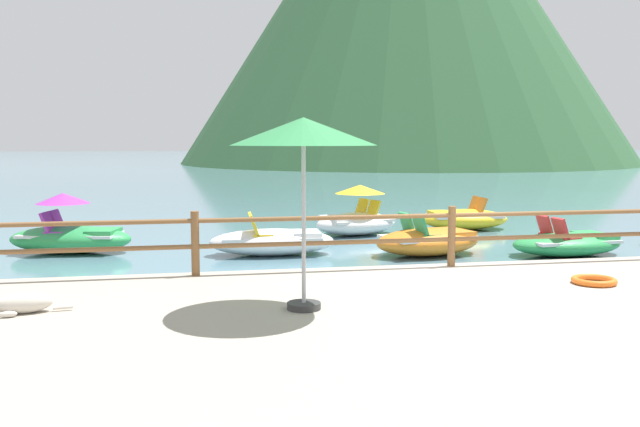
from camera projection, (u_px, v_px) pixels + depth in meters
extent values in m
plane|color=slate|center=(246.00, 174.00, 48.44)|extent=(200.00, 200.00, 0.00)
cube|color=#A39989|center=(585.00, 349.00, 7.22)|extent=(28.00, 8.00, 0.40)
cylinder|color=brown|center=(195.00, 243.00, 10.06)|extent=(0.12, 0.12, 0.95)
cylinder|color=brown|center=(452.00, 236.00, 10.81)|extent=(0.12, 0.12, 0.95)
cylinder|color=brown|center=(452.00, 215.00, 10.77)|extent=(23.80, 0.07, 0.07)
cylinder|color=brown|center=(452.00, 239.00, 10.81)|extent=(23.80, 0.07, 0.07)
cylinder|color=#B2B2B7|center=(304.00, 225.00, 8.00)|extent=(0.05, 0.05, 2.00)
cone|color=#338E4C|center=(303.00, 131.00, 7.88)|extent=(1.70, 1.70, 0.32)
cylinder|color=#333333|center=(304.00, 306.00, 8.10)|extent=(0.40, 0.40, 0.08)
ellipsoid|color=beige|center=(24.00, 303.00, 7.90)|extent=(0.67, 0.36, 0.24)
cylinder|color=beige|center=(63.00, 307.00, 8.02)|extent=(0.22, 0.08, 0.04)
ellipsoid|color=beige|center=(10.00, 308.00, 8.00)|extent=(0.21, 0.10, 0.07)
ellipsoid|color=beige|center=(8.00, 314.00, 7.71)|extent=(0.21, 0.10, 0.07)
torus|color=orange|center=(594.00, 281.00, 9.52)|extent=(0.61, 0.61, 0.09)
ellipsoid|color=white|center=(272.00, 242.00, 14.28)|extent=(2.65, 1.28, 0.54)
cube|color=silver|center=(272.00, 237.00, 14.27)|extent=(2.07, 1.04, 0.06)
cube|color=yellow|center=(263.00, 236.00, 14.02)|extent=(0.42, 0.42, 0.08)
cube|color=yellow|center=(254.00, 225.00, 13.97)|extent=(0.23, 0.41, 0.43)
cube|color=yellow|center=(262.00, 233.00, 14.46)|extent=(0.42, 0.42, 0.08)
cube|color=yellow|center=(253.00, 223.00, 14.42)|extent=(0.23, 0.41, 0.43)
cube|color=white|center=(306.00, 234.00, 14.36)|extent=(0.61, 0.82, 0.12)
ellipsoid|color=green|center=(71.00, 239.00, 14.55)|extent=(2.76, 1.69, 0.58)
cube|color=silver|center=(70.00, 235.00, 14.54)|extent=(2.17, 1.36, 0.06)
cube|color=purple|center=(57.00, 233.00, 14.30)|extent=(0.48, 0.48, 0.08)
cube|color=purple|center=(48.00, 222.00, 14.28)|extent=(0.29, 0.44, 0.43)
cube|color=purple|center=(66.00, 230.00, 14.76)|extent=(0.48, 0.48, 0.08)
cube|color=purple|center=(57.00, 220.00, 14.75)|extent=(0.29, 0.44, 0.43)
cube|color=green|center=(103.00, 232.00, 14.51)|extent=(0.73, 0.91, 0.12)
cone|color=purple|center=(63.00, 198.00, 14.46)|extent=(1.31, 1.31, 0.22)
ellipsoid|color=white|center=(356.00, 224.00, 17.33)|extent=(2.47, 1.94, 0.56)
cube|color=silver|center=(356.00, 220.00, 17.32)|extent=(1.95, 1.56, 0.06)
cube|color=yellow|center=(356.00, 216.00, 17.62)|extent=(0.50, 0.50, 0.08)
cube|color=yellow|center=(362.00, 207.00, 17.69)|extent=(0.32, 0.44, 0.43)
cube|color=yellow|center=(367.00, 218.00, 17.16)|extent=(0.50, 0.50, 0.08)
cube|color=yellow|center=(373.00, 209.00, 17.22)|extent=(0.32, 0.44, 0.43)
cube|color=white|center=(336.00, 219.00, 17.03)|extent=(0.74, 1.03, 0.12)
cone|color=yellow|center=(360.00, 189.00, 17.29)|extent=(1.59, 1.59, 0.22)
ellipsoid|color=green|center=(567.00, 244.00, 14.23)|extent=(2.52, 1.55, 0.47)
cube|color=silver|center=(567.00, 240.00, 14.22)|extent=(1.97, 1.26, 0.06)
cube|color=red|center=(568.00, 239.00, 13.91)|extent=(0.43, 0.43, 0.08)
cube|color=red|center=(560.00, 228.00, 13.84)|extent=(0.24, 0.42, 0.43)
cube|color=red|center=(552.00, 235.00, 14.42)|extent=(0.43, 0.43, 0.08)
cube|color=red|center=(545.00, 225.00, 14.35)|extent=(0.24, 0.42, 0.43)
cube|color=green|center=(594.00, 236.00, 14.40)|extent=(0.61, 0.98, 0.12)
ellipsoid|color=yellow|center=(465.00, 219.00, 18.38)|extent=(2.39, 1.48, 0.54)
cube|color=silver|center=(465.00, 216.00, 18.37)|extent=(1.87, 1.21, 0.06)
cube|color=orange|center=(467.00, 212.00, 18.66)|extent=(0.42, 0.42, 0.08)
cube|color=orange|center=(474.00, 204.00, 18.66)|extent=(0.23, 0.41, 0.43)
cube|color=orange|center=(475.00, 214.00, 18.12)|extent=(0.42, 0.42, 0.08)
cube|color=orange|center=(481.00, 206.00, 18.12)|extent=(0.23, 0.41, 0.43)
cube|color=yellow|center=(442.00, 214.00, 18.27)|extent=(0.56, 0.99, 0.12)
ellipsoid|color=orange|center=(428.00, 242.00, 14.28)|extent=(2.55, 1.82, 0.56)
cube|color=silver|center=(428.00, 237.00, 14.26)|extent=(2.00, 1.47, 0.06)
cube|color=#339956|center=(428.00, 236.00, 13.94)|extent=(0.48, 0.48, 0.08)
cube|color=#339956|center=(420.00, 225.00, 13.85)|extent=(0.29, 0.44, 0.43)
cube|color=#339956|center=(414.00, 232.00, 14.44)|extent=(0.48, 0.48, 0.08)
cube|color=#339956|center=(407.00, 222.00, 14.34)|extent=(0.29, 0.44, 0.43)
cube|color=orange|center=(454.00, 232.00, 14.51)|extent=(0.70, 1.03, 0.12)
cone|color=#2D5633|center=(307.00, 62.00, 74.74)|extent=(25.06, 25.06, 21.45)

